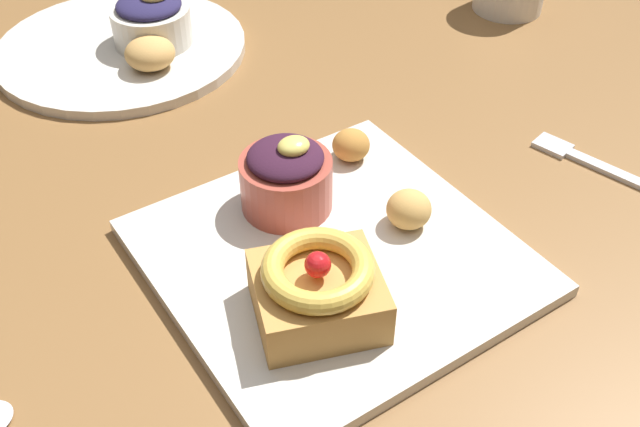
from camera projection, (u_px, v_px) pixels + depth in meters
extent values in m
cube|color=brown|center=(199.00, 185.00, 0.74)|extent=(1.51, 0.98, 0.04)
cylinder|color=brown|center=(425.00, 107.00, 1.50)|extent=(0.07, 0.07, 0.69)
cube|color=silver|center=(333.00, 257.00, 0.62)|extent=(0.28, 0.28, 0.01)
cube|color=#C68E47|center=(318.00, 296.00, 0.55)|extent=(0.12, 0.11, 0.04)
torus|color=#E5BC4C|center=(318.00, 269.00, 0.54)|extent=(0.11, 0.11, 0.02)
sphere|color=red|center=(318.00, 265.00, 0.53)|extent=(0.02, 0.02, 0.02)
cylinder|color=#B24C3D|center=(286.00, 184.00, 0.65)|extent=(0.08, 0.08, 0.05)
ellipsoid|color=#38192D|center=(285.00, 158.00, 0.63)|extent=(0.07, 0.07, 0.02)
ellipsoid|color=#EAD666|center=(294.00, 146.00, 0.62)|extent=(0.03, 0.02, 0.01)
ellipsoid|color=#BC7F38|center=(351.00, 145.00, 0.71)|extent=(0.04, 0.04, 0.03)
ellipsoid|color=tan|center=(409.00, 209.00, 0.63)|extent=(0.04, 0.04, 0.03)
cylinder|color=silver|center=(122.00, 48.00, 0.89)|extent=(0.30, 0.30, 0.01)
cylinder|color=silver|center=(152.00, 25.00, 0.88)|extent=(0.09, 0.09, 0.04)
ellipsoid|color=#28234C|center=(149.00, 5.00, 0.86)|extent=(0.08, 0.08, 0.02)
ellipsoid|color=tan|center=(150.00, 53.00, 0.83)|extent=(0.06, 0.06, 0.03)
cube|color=silver|center=(611.00, 171.00, 0.72)|extent=(0.03, 0.09, 0.00)
cube|color=silver|center=(553.00, 146.00, 0.75)|extent=(0.03, 0.04, 0.00)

